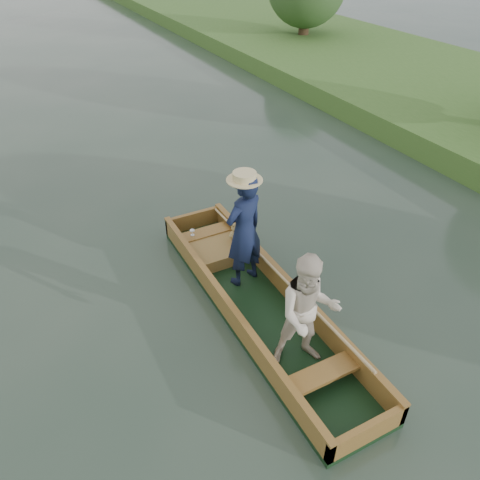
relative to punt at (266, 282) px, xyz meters
name	(u,v)px	position (x,y,z in m)	size (l,w,h in m)	color
ground	(258,311)	(-0.05, 0.11, -0.65)	(120.00, 120.00, 0.00)	#283D30
trees_far	(79,33)	(-0.46, 8.60, 1.82)	(22.78, 15.08, 4.35)	#47331E
punt	(266,282)	(0.00, 0.00, 0.00)	(1.12, 5.00, 1.99)	black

